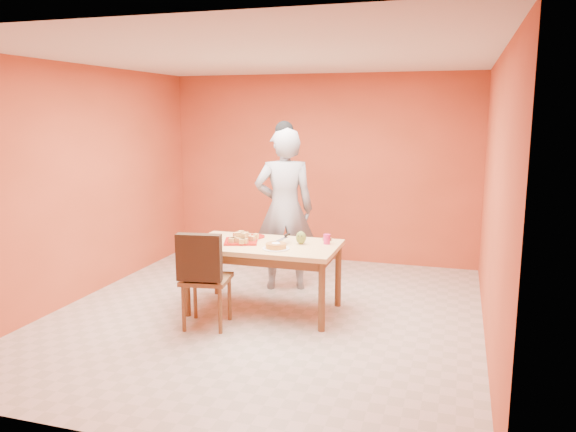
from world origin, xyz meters
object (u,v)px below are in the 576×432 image
(dining_table, at_px, (264,252))
(red_dinner_plate, at_px, (254,237))
(sponge_cake, at_px, (276,246))
(egg_ornament, at_px, (301,238))
(magenta_glass, at_px, (327,239))
(person, at_px, (284,210))
(checker_tin, at_px, (327,239))
(dining_chair, at_px, (205,277))
(pastry_platter, at_px, (241,241))

(dining_table, distance_m, red_dinner_plate, 0.36)
(sponge_cake, relative_size, egg_ornament, 1.54)
(sponge_cake, relative_size, magenta_glass, 2.03)
(person, relative_size, checker_tin, 19.99)
(dining_table, relative_size, sponge_cake, 7.45)
(dining_chair, xyz_separation_m, checker_tin, (1.03, 0.96, 0.25))
(dining_table, xyz_separation_m, person, (-0.04, 0.86, 0.32))
(dining_chair, height_order, checker_tin, dining_chair)
(magenta_glass, bearing_deg, dining_chair, -143.41)
(sponge_cake, distance_m, egg_ornament, 0.35)
(checker_tin, bearing_deg, dining_table, -150.39)
(pastry_platter, xyz_separation_m, red_dinner_plate, (0.05, 0.28, -0.00))
(pastry_platter, bearing_deg, dining_table, 3.45)
(dining_table, height_order, magenta_glass, magenta_glass)
(dining_table, relative_size, egg_ornament, 11.46)
(pastry_platter, bearing_deg, person, 75.81)
(pastry_platter, distance_m, egg_ornament, 0.66)
(sponge_cake, bearing_deg, dining_chair, -146.62)
(magenta_glass, bearing_deg, egg_ornament, -161.94)
(pastry_platter, relative_size, magenta_glass, 3.32)
(person, distance_m, pastry_platter, 0.93)
(dining_table, bearing_deg, red_dinner_plate, 129.19)
(sponge_cake, distance_m, checker_tin, 0.69)
(egg_ornament, height_order, checker_tin, egg_ornament)
(pastry_platter, bearing_deg, checker_tin, 22.65)
(pastry_platter, xyz_separation_m, magenta_glass, (0.91, 0.20, 0.04))
(checker_tin, bearing_deg, pastry_platter, -157.35)
(pastry_platter, height_order, red_dinner_plate, pastry_platter)
(red_dinner_plate, xyz_separation_m, sponge_cake, (0.42, -0.47, 0.03))
(sponge_cake, height_order, checker_tin, sponge_cake)
(checker_tin, bearing_deg, egg_ornament, -131.80)
(magenta_glass, xyz_separation_m, checker_tin, (-0.04, 0.17, -0.04))
(checker_tin, bearing_deg, sponge_cake, -126.68)
(dining_chair, distance_m, checker_tin, 1.43)
(dining_chair, xyz_separation_m, red_dinner_plate, (0.20, 0.87, 0.24))
(magenta_glass, bearing_deg, checker_tin, 102.52)
(person, xyz_separation_m, egg_ornament, (0.43, -0.76, -0.16))
(dining_table, xyz_separation_m, sponge_cake, (0.20, -0.20, 0.13))
(red_dinner_plate, height_order, checker_tin, checker_tin)
(red_dinner_plate, relative_size, magenta_glass, 2.34)
(person, bearing_deg, egg_ornament, 98.56)
(dining_chair, distance_m, person, 1.59)
(person, height_order, red_dinner_plate, person)
(sponge_cake, bearing_deg, dining_table, 134.97)
(checker_tin, bearing_deg, magenta_glass, -77.48)
(person, relative_size, egg_ornament, 14.17)
(dining_chair, relative_size, checker_tin, 10.20)
(person, distance_m, red_dinner_plate, 0.66)
(person, height_order, egg_ornament, person)
(red_dinner_plate, xyz_separation_m, checker_tin, (0.83, 0.09, 0.01))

